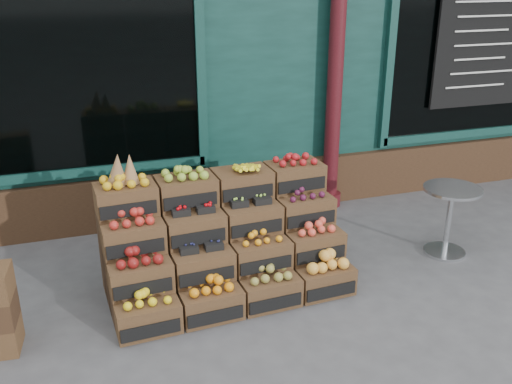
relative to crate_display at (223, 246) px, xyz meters
name	(u,v)px	position (x,y,z in m)	size (l,w,h in m)	color
ground	(303,308)	(0.55, -0.59, -0.41)	(60.00, 60.00, 0.00)	#48484B
crate_display	(223,246)	(0.00, 0.00, 0.00)	(2.17, 1.14, 1.32)	#4D341E
bistro_table	(449,213)	(2.34, -0.09, 0.04)	(0.58, 0.58, 0.72)	#AEB1B5
shopkeeper	(44,134)	(-1.49, 2.13, 0.60)	(0.74, 0.48, 2.03)	#154B24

